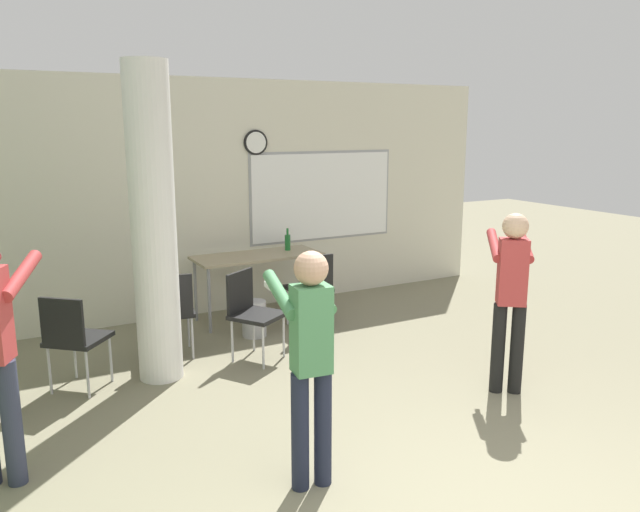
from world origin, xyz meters
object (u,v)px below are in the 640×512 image
object	(u,v)px
chair_near_pillar	(73,335)
person_playing_side	(511,288)
chair_table_front	(251,309)
chair_table_right	(311,285)
bottle_on_table	(288,242)
person_playing_front	(310,351)
folding_table	(257,260)
chair_table_left	(171,308)

from	to	relation	value
chair_near_pillar	person_playing_side	distance (m)	3.73
chair_table_front	chair_table_right	bearing A→B (deg)	29.75
bottle_on_table	person_playing_front	bearing A→B (deg)	-113.53
bottle_on_table	chair_near_pillar	xyz separation A→B (m)	(-2.63, -1.25, -0.36)
folding_table	chair_table_front	distance (m)	1.33
chair_table_front	person_playing_side	xyz separation A→B (m)	(1.63, -1.75, 0.41)
folding_table	chair_table_left	xyz separation A→B (m)	(-1.24, -0.78, -0.20)
chair_table_right	chair_table_left	world-z (taller)	same
bottle_on_table	person_playing_front	xyz separation A→B (m)	(-1.51, -3.47, 0.03)
folding_table	chair_table_front	xyz separation A→B (m)	(-0.57, -1.18, -0.20)
bottle_on_table	chair_table_front	xyz separation A→B (m)	(-0.99, -1.25, -0.36)
person_playing_front	folding_table	bearing A→B (deg)	72.35
chair_table_right	chair_near_pillar	xyz separation A→B (m)	(-2.57, -0.53, 0.00)
folding_table	chair_table_right	world-z (taller)	chair_table_right
folding_table	chair_table_left	distance (m)	1.48
chair_near_pillar	person_playing_side	world-z (taller)	person_playing_side
chair_near_pillar	chair_table_left	xyz separation A→B (m)	(0.95, 0.39, 0.00)
chair_table_front	person_playing_side	distance (m)	2.43
chair_table_left	person_playing_side	size ratio (longest dim) A/B	0.56
chair_near_pillar	person_playing_side	bearing A→B (deg)	-28.27
chair_table_right	chair_near_pillar	size ratio (longest dim) A/B	1.00
chair_near_pillar	chair_table_front	bearing A→B (deg)	-0.15
bottle_on_table	person_playing_side	bearing A→B (deg)	-77.99
chair_table_front	folding_table	bearing A→B (deg)	64.45
bottle_on_table	person_playing_front	size ratio (longest dim) A/B	0.17
bottle_on_table	chair_table_right	size ratio (longest dim) A/B	0.31
person_playing_front	person_playing_side	bearing A→B (deg)	12.20
bottle_on_table	chair_table_front	size ratio (longest dim) A/B	0.31
chair_table_left	person_playing_front	world-z (taller)	person_playing_front
bottle_on_table	chair_near_pillar	distance (m)	2.93
chair_table_right	chair_table_front	xyz separation A→B (m)	(-0.94, -0.54, 0.00)
person_playing_side	chair_table_right	bearing A→B (deg)	106.87
chair_table_left	person_playing_front	bearing A→B (deg)	-86.43
person_playing_front	chair_near_pillar	bearing A→B (deg)	116.67
chair_near_pillar	chair_table_front	distance (m)	1.63
chair_table_left	chair_table_right	bearing A→B (deg)	4.90
folding_table	person_playing_front	distance (m)	3.57
chair_near_pillar	person_playing_side	size ratio (longest dim) A/B	0.56
person_playing_side	person_playing_front	size ratio (longest dim) A/B	1.02
chair_near_pillar	chair_table_right	bearing A→B (deg)	11.71
folding_table	person_playing_side	bearing A→B (deg)	-69.98
folding_table	chair_near_pillar	size ratio (longest dim) A/B	1.71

